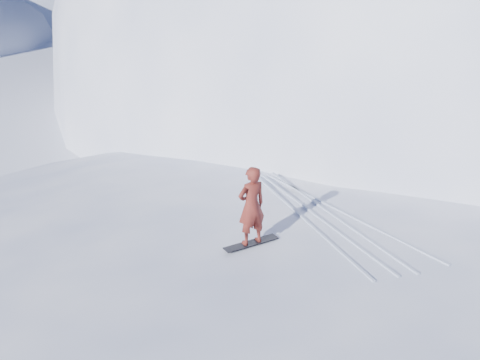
# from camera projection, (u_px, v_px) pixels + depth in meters

# --- Properties ---
(near_ridge) EXTENTS (36.00, 28.00, 4.80)m
(near_ridge) POSITION_uv_depth(u_px,v_px,m) (383.00, 329.00, 12.69)
(near_ridge) COLOR white
(near_ridge) RESTS_ON ground
(peak_shoulder) EXTENTS (28.00, 24.00, 18.00)m
(peak_shoulder) POSITION_uv_depth(u_px,v_px,m) (382.00, 118.00, 29.98)
(peak_shoulder) COLOR white
(peak_shoulder) RESTS_ON ground
(snowboard) EXTENTS (1.31, 0.59, 0.02)m
(snowboard) POSITION_uv_depth(u_px,v_px,m) (251.00, 243.00, 11.63)
(snowboard) COLOR black
(snowboard) RESTS_ON near_ridge
(snowboarder) EXTENTS (0.74, 0.59, 1.76)m
(snowboarder) POSITION_uv_depth(u_px,v_px,m) (251.00, 206.00, 11.29)
(snowboarder) COLOR maroon
(snowboarder) RESTS_ON snowboard
(board_tracks) EXTENTS (2.54, 5.96, 0.04)m
(board_tracks) POSITION_uv_depth(u_px,v_px,m) (324.00, 214.00, 12.94)
(board_tracks) COLOR silver
(board_tracks) RESTS_ON ground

